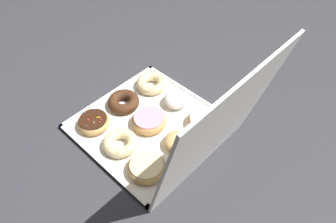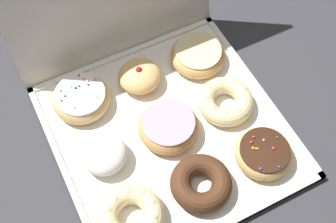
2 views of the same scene
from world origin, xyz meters
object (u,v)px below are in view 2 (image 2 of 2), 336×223
at_px(pink_frosted_donut_4, 171,127).
at_px(donut_box, 168,132).
at_px(cruller_donut_5, 225,100).
at_px(powdered_filled_donut_3, 104,154).
at_px(cruller_donut_0, 131,216).
at_px(sprinkle_donut_6, 81,98).
at_px(glazed_ring_donut_8, 198,55).
at_px(sprinkle_donut_2, 263,153).
at_px(chocolate_cake_ring_donut_1, 201,183).
at_px(jelly_filled_donut_7, 139,76).

bearing_deg(pink_frosted_donut_4, donut_box, 135.91).
distance_m(donut_box, pink_frosted_donut_4, 0.03).
bearing_deg(cruller_donut_5, powdered_filled_donut_3, -179.46).
height_order(donut_box, cruller_donut_0, cruller_donut_0).
bearing_deg(cruller_donut_5, donut_box, -178.43).
relative_size(cruller_donut_0, powdered_filled_donut_3, 1.34).
relative_size(powdered_filled_donut_3, sprinkle_donut_6, 0.75).
relative_size(cruller_donut_5, glazed_ring_donut_8, 0.97).
bearing_deg(donut_box, sprinkle_donut_6, 132.90).
relative_size(powdered_filled_donut_3, cruller_donut_5, 0.77).
bearing_deg(glazed_ring_donut_8, sprinkle_donut_2, -90.30).
bearing_deg(cruller_donut_5, pink_frosted_donut_4, -176.36).
distance_m(pink_frosted_donut_4, sprinkle_donut_6, 0.19).
distance_m(chocolate_cake_ring_donut_1, sprinkle_donut_2, 0.13).
relative_size(donut_box, sprinkle_donut_6, 3.73).
xyz_separation_m(sprinkle_donut_2, jelly_filled_donut_7, (-0.13, 0.26, 0.00)).
relative_size(sprinkle_donut_2, sprinkle_donut_6, 0.93).
relative_size(donut_box, pink_frosted_donut_4, 3.66).
distance_m(sprinkle_donut_2, glazed_ring_donut_8, 0.26).
relative_size(cruller_donut_0, glazed_ring_donut_8, 1.01).
relative_size(cruller_donut_5, jelly_filled_donut_7, 1.29).
height_order(donut_box, pink_frosted_donut_4, pink_frosted_donut_4).
bearing_deg(cruller_donut_0, pink_frosted_donut_4, 41.02).
bearing_deg(jelly_filled_donut_7, sprinkle_donut_2, -63.10).
bearing_deg(powdered_filled_donut_3, cruller_donut_0, -91.69).
distance_m(donut_box, chocolate_cake_ring_donut_1, 0.13).
bearing_deg(jelly_filled_donut_7, sprinkle_donut_6, 177.58).
bearing_deg(glazed_ring_donut_8, chocolate_cake_ring_donut_1, -117.70).
relative_size(cruller_donut_0, jelly_filled_donut_7, 1.33).
xyz_separation_m(donut_box, jelly_filled_donut_7, (-0.00, 0.13, 0.03)).
distance_m(donut_box, sprinkle_donut_2, 0.19).
bearing_deg(chocolate_cake_ring_donut_1, glazed_ring_donut_8, 62.30).
relative_size(pink_frosted_donut_4, glazed_ring_donut_8, 1.02).
distance_m(cruller_donut_0, pink_frosted_donut_4, 0.19).
relative_size(donut_box, cruller_donut_5, 3.85).
xyz_separation_m(chocolate_cake_ring_donut_1, powdered_filled_donut_3, (-0.13, 0.13, 0.00)).
height_order(pink_frosted_donut_4, sprinkle_donut_6, sprinkle_donut_6).
bearing_deg(donut_box, jelly_filled_donut_7, 90.06).
bearing_deg(cruller_donut_5, sprinkle_donut_2, -87.97).
height_order(cruller_donut_0, jelly_filled_donut_7, jelly_filled_donut_7).
bearing_deg(chocolate_cake_ring_donut_1, cruller_donut_5, 46.17).
bearing_deg(powdered_filled_donut_3, sprinkle_donut_2, -26.33).
bearing_deg(glazed_ring_donut_8, jelly_filled_donut_7, 177.86).
bearing_deg(cruller_donut_0, sprinkle_donut_6, 87.66).
xyz_separation_m(cruller_donut_5, jelly_filled_donut_7, (-0.13, 0.13, 0.00)).
relative_size(chocolate_cake_ring_donut_1, pink_frosted_donut_4, 0.95).
distance_m(powdered_filled_donut_3, pink_frosted_donut_4, 0.14).
bearing_deg(pink_frosted_donut_4, chocolate_cake_ring_donut_1, -92.32).
bearing_deg(donut_box, sprinkle_donut_2, -44.59).
height_order(cruller_donut_0, chocolate_cake_ring_donut_1, same).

